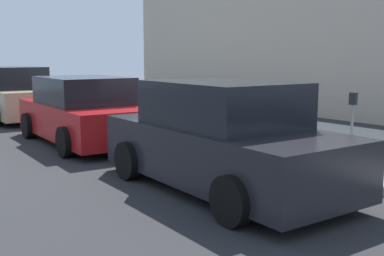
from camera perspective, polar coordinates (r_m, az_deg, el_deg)
ground_plane at (r=11.49m, az=-3.00°, el=-1.64°), size 40.00×40.00×0.00m
sidewalk_curb at (r=13.02m, az=6.16°, el=-0.15°), size 18.00×5.00×0.14m
suitcase_navy_0 at (r=9.68m, az=11.16°, el=-1.12°), size 0.38×0.22×0.89m
suitcase_maroon_1 at (r=10.03m, az=9.09°, el=-0.87°), size 0.48×0.22×0.82m
suitcase_olive_2 at (r=10.33m, az=6.51°, el=-0.44°), size 0.48×0.25×0.78m
suitcase_teal_3 at (r=10.75m, az=4.86°, el=0.37°), size 0.46×0.20×0.97m
suitcase_black_4 at (r=11.14m, az=3.28°, el=0.38°), size 0.40×0.27×0.83m
suitcase_silver_5 at (r=11.44m, az=1.48°, el=0.41°), size 0.40×0.22×0.74m
suitcase_red_6 at (r=11.77m, az=0.08°, el=1.13°), size 0.37×0.23×1.04m
fire_hydrant at (r=12.31m, az=-1.49°, el=1.70°), size 0.39×0.21×0.81m
bollard_post at (r=12.71m, az=-3.56°, el=1.62°), size 0.15×0.15×0.72m
parking_meter at (r=8.93m, az=18.74°, el=1.24°), size 0.12×0.09×1.27m
parked_car_charcoal_0 at (r=7.26m, az=3.61°, el=-1.41°), size 4.44×2.17×1.67m
parked_car_red_1 at (r=11.52m, az=-12.85°, el=1.89°), size 4.56×2.30×1.57m
parked_car_beige_2 at (r=16.62m, az=-20.61°, el=3.76°), size 4.66×2.10×1.71m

